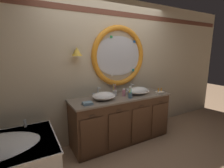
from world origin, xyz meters
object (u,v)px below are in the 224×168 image
at_px(sink_basin_right, 138,91).
at_px(toothbrush_holder_left, 115,93).
at_px(toiletry_basket, 160,92).
at_px(toothbrush_holder_right, 130,95).
at_px(sink_basin_left, 104,96).
at_px(soap_dispenser, 124,93).
at_px(folded_hand_towel, 87,103).

xyz_separation_m(sink_basin_right, toothbrush_holder_left, (-0.44, 0.13, -0.01)).
relative_size(sink_basin_right, toiletry_basket, 2.54).
bearing_deg(toiletry_basket, toothbrush_holder_right, 178.01).
distance_m(sink_basin_left, sink_basin_right, 0.73).
height_order(soap_dispenser, toiletry_basket, soap_dispenser).
distance_m(toothbrush_holder_right, toiletry_basket, 0.68).
bearing_deg(sink_basin_right, toothbrush_holder_left, 163.43).
bearing_deg(toiletry_basket, sink_basin_right, 157.05).
bearing_deg(toothbrush_holder_left, folded_hand_towel, -158.21).
relative_size(toothbrush_holder_left, toothbrush_holder_right, 1.05).
xyz_separation_m(sink_basin_right, folded_hand_towel, (-1.07, -0.12, -0.05)).
xyz_separation_m(sink_basin_right, soap_dispenser, (-0.31, 0.02, -0.01)).
distance_m(toothbrush_holder_left, soap_dispenser, 0.17).
bearing_deg(soap_dispenser, toiletry_basket, -15.05).
bearing_deg(folded_hand_towel, soap_dispenser, 10.71).
xyz_separation_m(toothbrush_holder_left, toothbrush_holder_right, (0.15, -0.27, -0.00)).
bearing_deg(toothbrush_holder_left, sink_basin_left, -155.28).
relative_size(soap_dispenser, folded_hand_towel, 0.97).
xyz_separation_m(sink_basin_right, toothbrush_holder_right, (-0.29, -0.14, -0.02)).
distance_m(sink_basin_left, soap_dispenser, 0.42).
bearing_deg(sink_basin_right, toiletry_basket, -22.95).
height_order(sink_basin_left, toiletry_basket, sink_basin_left).
relative_size(sink_basin_right, toothbrush_holder_left, 1.90).
height_order(sink_basin_left, sink_basin_right, sink_basin_right).
height_order(sink_basin_right, toothbrush_holder_left, toothbrush_holder_left).
distance_m(toothbrush_holder_left, toiletry_basket, 0.88).
bearing_deg(sink_basin_right, sink_basin_left, 180.00).
xyz_separation_m(sink_basin_left, soap_dispenser, (0.42, 0.02, -0.00)).
xyz_separation_m(toothbrush_holder_right, soap_dispenser, (-0.02, 0.17, 0.01)).
bearing_deg(toiletry_basket, soap_dispenser, 164.95).
relative_size(sink_basin_left, toothbrush_holder_right, 1.89).
bearing_deg(toothbrush_holder_right, folded_hand_towel, 178.36).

